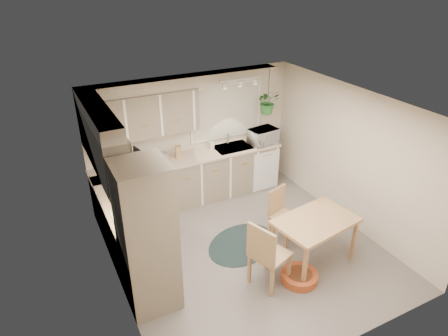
{
  "coord_description": "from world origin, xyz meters",
  "views": [
    {
      "loc": [
        -2.65,
        -4.41,
        4.12
      ],
      "look_at": [
        -0.12,
        0.55,
        1.25
      ],
      "focal_mm": 32.0,
      "sensor_mm": 36.0,
      "label": 1
    }
  ],
  "objects_px": {
    "dining_table": "(313,240)",
    "chair_left": "(270,253)",
    "pet_bed": "(299,277)",
    "chair_back": "(285,216)",
    "microwave": "(263,135)",
    "braided_rug": "(242,244)"
  },
  "relations": [
    {
      "from": "dining_table",
      "to": "chair_left",
      "type": "height_order",
      "value": "chair_left"
    },
    {
      "from": "dining_table",
      "to": "chair_left",
      "type": "xyz_separation_m",
      "value": [
        -0.85,
        -0.1,
        0.15
      ]
    },
    {
      "from": "pet_bed",
      "to": "chair_back",
      "type": "bearing_deg",
      "value": 68.73
    },
    {
      "from": "dining_table",
      "to": "chair_back",
      "type": "height_order",
      "value": "chair_back"
    },
    {
      "from": "chair_back",
      "to": "pet_bed",
      "type": "height_order",
      "value": "chair_back"
    },
    {
      "from": "chair_back",
      "to": "microwave",
      "type": "relative_size",
      "value": 1.65
    },
    {
      "from": "dining_table",
      "to": "braided_rug",
      "type": "xyz_separation_m",
      "value": [
        -0.78,
        0.82,
        -0.37
      ]
    },
    {
      "from": "chair_left",
      "to": "microwave",
      "type": "distance_m",
      "value": 2.91
    },
    {
      "from": "braided_rug",
      "to": "chair_left",
      "type": "bearing_deg",
      "value": -94.64
    },
    {
      "from": "dining_table",
      "to": "microwave",
      "type": "xyz_separation_m",
      "value": [
        0.55,
        2.38,
        0.75
      ]
    },
    {
      "from": "pet_bed",
      "to": "dining_table",
      "type": "bearing_deg",
      "value": 32.65
    },
    {
      "from": "pet_bed",
      "to": "microwave",
      "type": "distance_m",
      "value": 3.03
    },
    {
      "from": "chair_left",
      "to": "microwave",
      "type": "height_order",
      "value": "microwave"
    },
    {
      "from": "microwave",
      "to": "braided_rug",
      "type": "bearing_deg",
      "value": -138.96
    },
    {
      "from": "dining_table",
      "to": "chair_back",
      "type": "bearing_deg",
      "value": 96.61
    },
    {
      "from": "chair_left",
      "to": "braided_rug",
      "type": "distance_m",
      "value": 1.06
    },
    {
      "from": "chair_left",
      "to": "microwave",
      "type": "relative_size",
      "value": 1.91
    },
    {
      "from": "chair_back",
      "to": "pet_bed",
      "type": "bearing_deg",
      "value": 50.75
    },
    {
      "from": "chair_left",
      "to": "braided_rug",
      "type": "relative_size",
      "value": 0.82
    },
    {
      "from": "dining_table",
      "to": "pet_bed",
      "type": "bearing_deg",
      "value": -147.35
    },
    {
      "from": "chair_left",
      "to": "braided_rug",
      "type": "bearing_deg",
      "value": 155.83
    },
    {
      "from": "braided_rug",
      "to": "pet_bed",
      "type": "height_order",
      "value": "pet_bed"
    }
  ]
}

